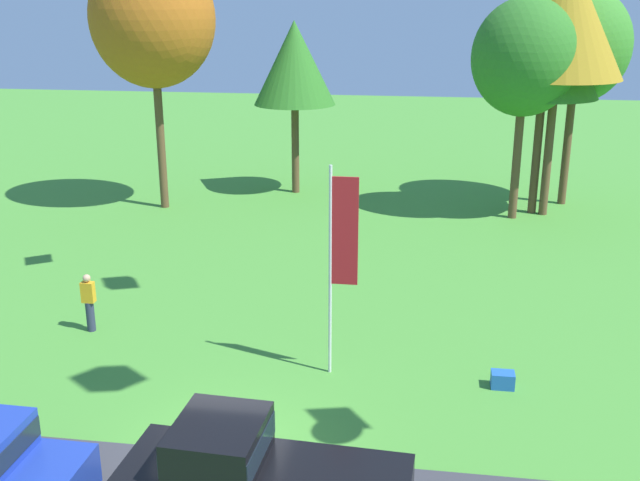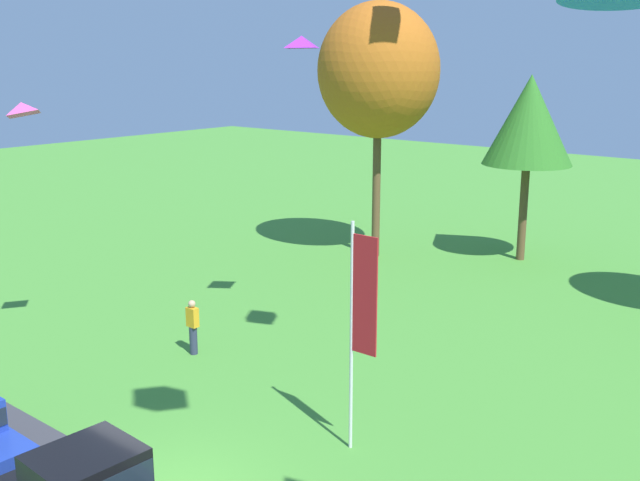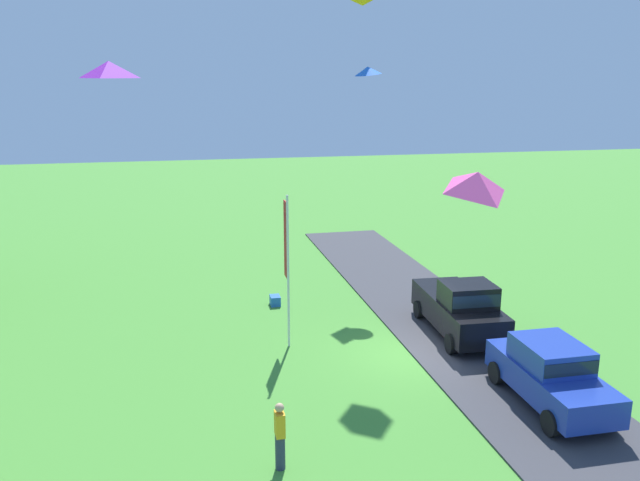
# 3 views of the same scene
# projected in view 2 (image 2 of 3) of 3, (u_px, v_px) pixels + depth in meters

# --- Properties ---
(person_on_lawn) EXTENTS (0.36, 0.24, 1.71)m
(person_on_lawn) POSITION_uv_depth(u_px,v_px,m) (193.00, 327.00, 22.58)
(person_on_lawn) COLOR #2D334C
(person_on_lawn) RESTS_ON ground
(tree_far_left) EXTENTS (5.27, 5.27, 11.13)m
(tree_far_left) POSITION_uv_depth(u_px,v_px,m) (379.00, 71.00, 32.09)
(tree_far_left) COLOR brown
(tree_far_left) RESTS_ON ground
(tree_far_right) EXTENTS (3.83, 3.83, 8.09)m
(tree_far_right) POSITION_uv_depth(u_px,v_px,m) (529.00, 121.00, 31.93)
(tree_far_right) COLOR brown
(tree_far_right) RESTS_ON ground
(flag_banner) EXTENTS (0.71, 0.08, 5.37)m
(flag_banner) POSITION_uv_depth(u_px,v_px,m) (360.00, 310.00, 16.38)
(flag_banner) COLOR silver
(flag_banner) RESTS_ON ground
(kite_diamond_near_flag) EXTENTS (1.11, 1.13, 0.38)m
(kite_diamond_near_flag) POSITION_uv_depth(u_px,v_px,m) (302.00, 42.00, 22.16)
(kite_diamond_near_flag) COLOR purple
(kite_diamond_mid_center) EXTENTS (1.10, 0.98, 0.56)m
(kite_diamond_mid_center) POSITION_uv_depth(u_px,v_px,m) (21.00, 108.00, 21.37)
(kite_diamond_mid_center) COLOR #EA4C9E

